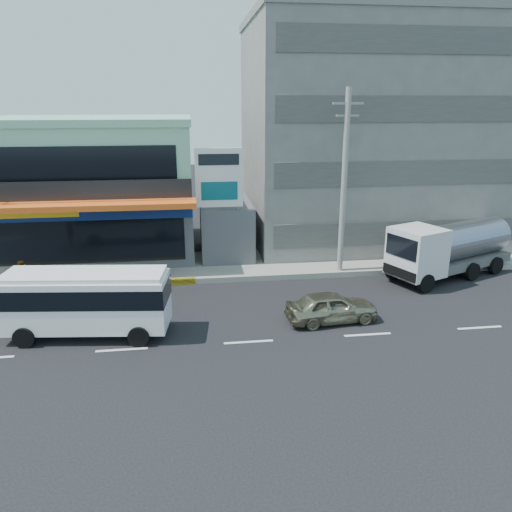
# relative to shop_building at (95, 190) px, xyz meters

# --- Properties ---
(ground) EXTENTS (120.00, 120.00, 0.00)m
(ground) POSITION_rel_shop_building_xyz_m (8.00, -13.95, -4.00)
(ground) COLOR black
(ground) RESTS_ON ground
(sidewalk) EXTENTS (70.00, 5.00, 0.30)m
(sidewalk) POSITION_rel_shop_building_xyz_m (13.00, -4.45, -3.85)
(sidewalk) COLOR gray
(sidewalk) RESTS_ON ground
(shop_building) EXTENTS (12.40, 11.70, 8.00)m
(shop_building) POSITION_rel_shop_building_xyz_m (0.00, 0.00, 0.00)
(shop_building) COLOR #48484D
(shop_building) RESTS_ON ground
(concrete_building) EXTENTS (16.00, 12.00, 14.00)m
(concrete_building) POSITION_rel_shop_building_xyz_m (18.00, 1.05, 3.00)
(concrete_building) COLOR gray
(concrete_building) RESTS_ON ground
(gap_structure) EXTENTS (3.00, 6.00, 3.50)m
(gap_structure) POSITION_rel_shop_building_xyz_m (8.00, -1.95, -2.25)
(gap_structure) COLOR #48484D
(gap_structure) RESTS_ON ground
(satellite_dish) EXTENTS (1.50, 1.50, 0.15)m
(satellite_dish) POSITION_rel_shop_building_xyz_m (8.00, -2.95, -0.42)
(satellite_dish) COLOR slate
(satellite_dish) RESTS_ON gap_structure
(billboard) EXTENTS (2.60, 0.18, 6.90)m
(billboard) POSITION_rel_shop_building_xyz_m (7.50, -4.75, 0.93)
(billboard) COLOR gray
(billboard) RESTS_ON ground
(utility_pole_near) EXTENTS (1.60, 0.30, 10.00)m
(utility_pole_near) POSITION_rel_shop_building_xyz_m (14.00, -6.55, 1.15)
(utility_pole_near) COLOR #999993
(utility_pole_near) RESTS_ON ground
(minibus) EXTENTS (6.80, 2.92, 2.76)m
(minibus) POSITION_rel_shop_building_xyz_m (1.55, -12.45, -2.35)
(minibus) COLOR white
(minibus) RESTS_ON ground
(sedan) EXTENTS (4.15, 1.99, 1.37)m
(sedan) POSITION_rel_shop_building_xyz_m (11.85, -12.45, -3.31)
(sedan) COLOR #9C9777
(sedan) RESTS_ON ground
(tanker_truck) EXTENTS (8.02, 5.08, 3.06)m
(tanker_truck) POSITION_rel_shop_building_xyz_m (19.69, -7.57, -2.36)
(tanker_truck) COLOR silver
(tanker_truck) RESTS_ON ground
(motorcycle_rider) EXTENTS (2.06, 1.38, 2.50)m
(motorcycle_rider) POSITION_rel_shop_building_xyz_m (-1.67, -9.63, -3.17)
(motorcycle_rider) COLOR #4D0E0B
(motorcycle_rider) RESTS_ON ground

